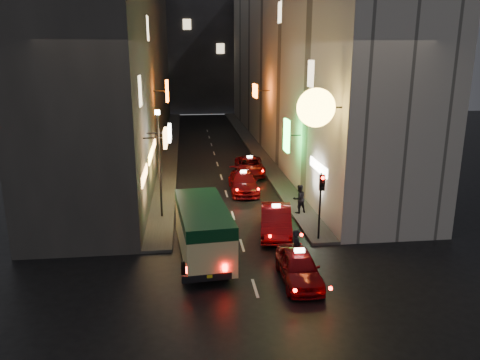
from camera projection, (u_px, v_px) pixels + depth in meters
name	position (u px, v px, depth m)	size (l,w,h in m)	color
ground	(273.00, 346.00, 15.57)	(120.00, 120.00, 0.00)	black
building_left	(128.00, 57.00, 44.86)	(7.45, 52.00, 18.00)	#3C3936
building_right	(291.00, 57.00, 46.65)	(8.25, 52.00, 18.00)	#A8A39A
building_far	(200.00, 42.00, 75.89)	(30.00, 10.00, 22.00)	#37373C
sidewalk_left	(171.00, 148.00, 47.65)	(1.50, 52.00, 0.15)	#4A4845
sidewalk_right	(253.00, 146.00, 48.60)	(1.50, 52.00, 0.15)	#4A4845
minibus	(203.00, 226.00, 21.78)	(2.66, 6.26, 2.62)	#F2E897
taxi_near	(299.00, 264.00, 19.81)	(2.06, 4.90, 1.72)	maroon
taxi_second	(276.00, 218.00, 25.01)	(3.14, 5.81, 1.92)	maroon
taxi_third	(243.00, 181.00, 32.66)	(2.13, 5.04, 1.76)	maroon
taxi_far	(250.00, 165.00, 37.39)	(2.26, 5.00, 1.73)	maroon
pedestrian_crossing	(296.00, 246.00, 21.12)	(0.67, 0.43, 2.03)	black
pedestrian_sidewalk	(299.00, 197.00, 27.86)	(0.74, 0.46, 1.97)	black
traffic_light	(321.00, 192.00, 23.43)	(0.26, 0.43, 3.50)	black
lamp_post	(159.00, 157.00, 26.57)	(0.28, 0.28, 6.22)	black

